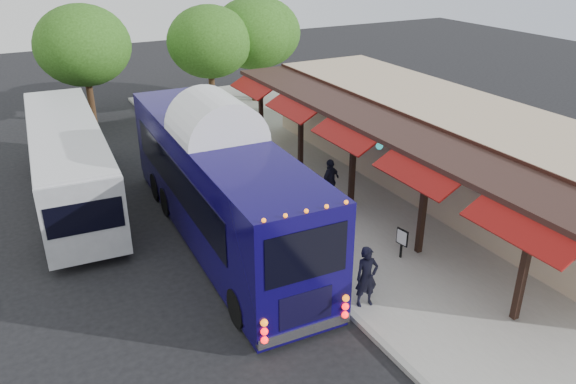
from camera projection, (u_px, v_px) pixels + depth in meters
ground at (320, 288)px, 17.02m from camera, size 90.00×90.00×0.00m
sidewalk at (376, 201)px, 22.33m from camera, size 10.00×40.00×0.15m
curb at (264, 229)px, 20.22m from camera, size 0.20×40.00×0.16m
station_shelter at (446, 146)px, 23.03m from camera, size 8.15×20.00×3.60m
coach_bus at (219, 180)px, 18.94m from camera, size 3.16×12.94×4.11m
city_bus at (69, 160)px, 21.93m from camera, size 3.27×11.85×3.15m
ped_a at (367, 277)px, 15.63m from camera, size 0.73×0.54×1.83m
ped_b at (246, 176)px, 22.22m from camera, size 0.91×0.74×1.76m
ped_c at (330, 181)px, 21.74m from camera, size 1.14×0.82×1.80m
ped_d at (259, 151)px, 25.05m from camera, size 1.16×1.02×1.56m
sign_board at (402, 239)px, 18.04m from camera, size 0.12×0.47×1.03m
tree_left at (209, 42)px, 32.16m from camera, size 4.85×4.85×6.21m
tree_mid at (253, 34)px, 33.96m from camera, size 5.02×5.02×6.43m
tree_right at (260, 33)px, 34.43m from camera, size 4.99×4.99×6.39m
tree_far at (83, 46)px, 29.99m from camera, size 5.08×5.08×6.51m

